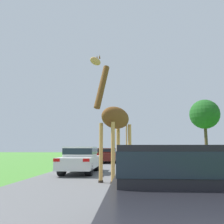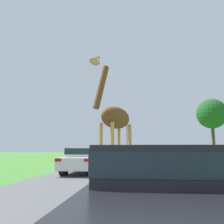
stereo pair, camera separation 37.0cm
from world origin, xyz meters
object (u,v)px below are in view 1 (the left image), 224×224
at_px(car_lead_maroon, 181,193).
at_px(tree_right_cluster, 205,115).
at_px(car_far_ahead, 81,159).
at_px(car_queue_right, 150,158).
at_px(car_queue_left, 107,155).
at_px(giraffe_near_road, 114,120).

bearing_deg(car_lead_maroon, tree_right_cluster, 71.66).
bearing_deg(car_far_ahead, car_queue_right, 41.21).
relative_size(car_lead_maroon, car_queue_left, 0.92).
bearing_deg(tree_right_cluster, car_far_ahead, -125.29).
height_order(giraffe_near_road, car_lead_maroon, giraffe_near_road).
bearing_deg(car_queue_left, car_queue_right, -60.23).
xyz_separation_m(car_queue_left, tree_right_cluster, (11.79, 7.76, 4.89)).
bearing_deg(car_queue_right, car_lead_maroon, -93.30).
relative_size(car_queue_right, car_far_ahead, 0.94).
relative_size(car_queue_right, tree_right_cluster, 0.55).
distance_m(car_lead_maroon, tree_right_cluster, 29.18).
bearing_deg(tree_right_cluster, giraffe_near_road, -116.38).
xyz_separation_m(car_far_ahead, tree_right_cluster, (12.39, 17.51, 4.84)).
distance_m(car_queue_right, tree_right_cluster, 16.92).
xyz_separation_m(giraffe_near_road, car_queue_left, (-1.46, 13.08, -1.82)).
xyz_separation_m(car_queue_right, car_far_ahead, (-4.12, -3.60, 0.09)).
bearing_deg(car_lead_maroon, car_queue_right, 86.70).
distance_m(giraffe_near_road, car_queue_left, 13.29).
height_order(car_queue_left, tree_right_cluster, tree_right_cluster).
bearing_deg(giraffe_near_road, car_queue_left, -50.54).
bearing_deg(giraffe_near_road, tree_right_cluster, -83.28).
height_order(car_queue_right, tree_right_cluster, tree_right_cluster).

